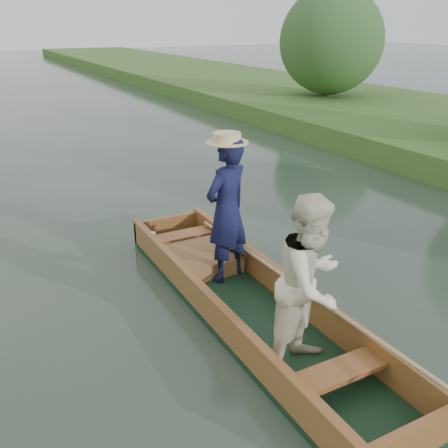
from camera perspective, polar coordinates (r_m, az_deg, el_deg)
name	(u,v)px	position (r m, az deg, el deg)	size (l,w,h in m)	color
ground	(248,315)	(6.04, 2.73, -10.30)	(120.00, 120.00, 0.00)	#283D30
trees_far	(112,54)	(12.98, -12.67, 18.44)	(23.09, 14.73, 4.58)	#47331E
punt	(259,268)	(5.61, 3.99, -5.01)	(1.12, 5.08, 1.99)	black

